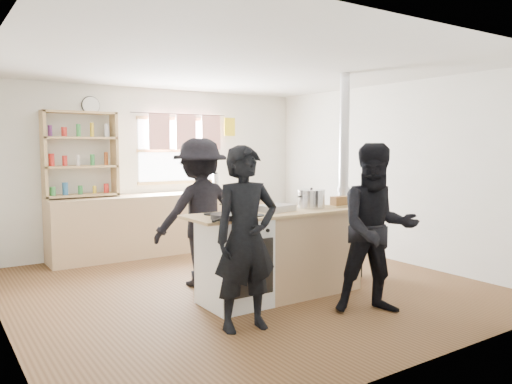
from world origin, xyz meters
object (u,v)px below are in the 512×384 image
thermos (215,182)px  skillet_greens (228,216)px  stockpot_stove (231,205)px  person_near_left (246,238)px  cooking_island (281,253)px  person_near_right (377,229)px  flue_heater (343,224)px  roast_tray (276,208)px  stockpot_counter (311,199)px  person_far (200,212)px  bread_board (340,202)px

thermos → skillet_greens: size_ratio=0.59×
stockpot_stove → person_near_left: 0.90m
cooking_island → person_near_right: (0.45, -0.95, 0.36)m
skillet_greens → flue_heater: 1.97m
flue_heater → person_near_left: size_ratio=1.53×
roast_tray → skillet_greens: bearing=-164.0°
thermos → flue_heater: (0.40, -2.53, -0.39)m
person_near_left → person_near_right: person_near_right is taller
cooking_island → stockpot_counter: 0.72m
thermos → person_near_left: size_ratio=0.17×
skillet_greens → person_near_left: person_near_left is taller
stockpot_counter → person_far: (-0.97, 0.84, -0.18)m
skillet_greens → person_near_left: bearing=-99.2°
bread_board → person_near_left: person_near_left is taller
flue_heater → person_near_left: (-1.97, -0.86, 0.16)m
cooking_island → skillet_greens: skillet_greens is taller
cooking_island → roast_tray: (-0.06, 0.01, 0.50)m
cooking_island → roast_tray: 0.51m
thermos → bread_board: (0.04, -2.86, -0.06)m
skillet_greens → person_near_right: (1.23, -0.75, -0.13)m
skillet_greens → cooking_island: bearing=14.0°
skillet_greens → bread_board: bearing=4.0°
skillet_greens → stockpot_stove: 0.48m
stockpot_counter → roast_tray: bearing=-177.8°
thermos → stockpot_counter: 2.75m
cooking_island → stockpot_stove: bearing=158.7°
stockpot_counter → bread_board: stockpot_counter is taller
person_far → thermos: bearing=-124.1°
roast_tray → stockpot_counter: stockpot_counter is taller
skillet_greens → person_far: (0.25, 1.07, -0.10)m
stockpot_counter → person_far: person_far is taller
person_near_left → person_near_right: (1.29, -0.33, 0.01)m
skillet_greens → stockpot_counter: 1.24m
bread_board → person_far: person_far is taller
cooking_island → thermos: bearing=75.2°
roast_tray → person_near_left: size_ratio=0.26×
thermos → person_near_left: (-1.57, -3.39, -0.22)m
stockpot_counter → thermos: bearing=84.0°
cooking_island → skillet_greens: 0.94m
person_near_right → cooking_island: bearing=145.2°
roast_tray → person_far: size_ratio=0.25×
roast_tray → person_near_right: 1.10m
stockpot_counter → person_near_right: size_ratio=0.19×
stockpot_counter → person_near_left: size_ratio=0.19×
thermos → skillet_greens: thermos is taller
skillet_greens → flue_heater: size_ratio=0.19×
person_near_right → thermos: bearing=115.4°
cooking_island → flue_heater: 1.17m
thermos → person_near_left: person_near_left is taller
stockpot_stove → person_near_right: person_near_right is taller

